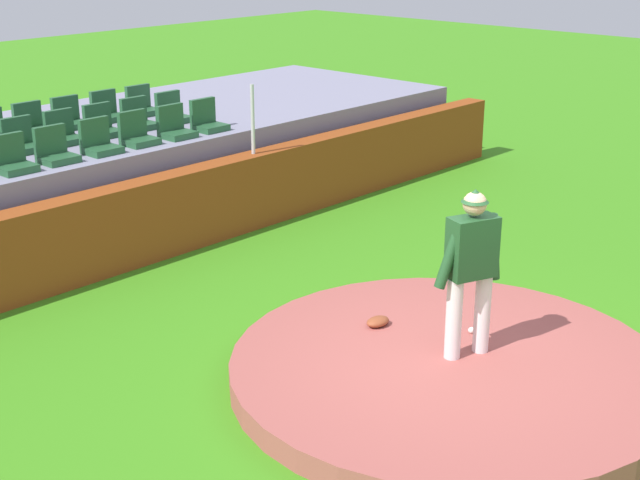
# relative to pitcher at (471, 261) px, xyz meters

# --- Properties ---
(ground_plane) EXTENTS (60.00, 60.00, 0.00)m
(ground_plane) POSITION_rel_pitcher_xyz_m (-0.24, 0.05, -1.32)
(ground_plane) COLOR #3C8A19
(pitchers_mound) EXTENTS (4.68, 4.68, 0.25)m
(pitchers_mound) POSITION_rel_pitcher_xyz_m (-0.24, 0.05, -1.20)
(pitchers_mound) COLOR #A35049
(pitchers_mound) RESTS_ON ground_plane
(pitcher) EXTENTS (0.79, 0.43, 1.85)m
(pitcher) POSITION_rel_pitcher_xyz_m (0.00, 0.00, 0.00)
(pitcher) COLOR silver
(pitcher) RESTS_ON pitchers_mound
(baseball) EXTENTS (0.07, 0.07, 0.07)m
(baseball) POSITION_rel_pitcher_xyz_m (0.47, 0.25, -1.03)
(baseball) COLOR white
(baseball) RESTS_ON pitchers_mound
(fielding_glove) EXTENTS (0.32, 0.24, 0.11)m
(fielding_glove) POSITION_rel_pitcher_xyz_m (-0.10, 1.15, -1.02)
(fielding_glove) COLOR brown
(fielding_glove) RESTS_ON pitchers_mound
(brick_barrier) EXTENTS (17.00, 0.40, 1.19)m
(brick_barrier) POSITION_rel_pitcher_xyz_m (-0.24, 5.40, -0.73)
(brick_barrier) COLOR #8E3E16
(brick_barrier) RESTS_ON ground_plane
(fence_post_right) EXTENTS (0.06, 0.06, 1.10)m
(fence_post_right) POSITION_rel_pitcher_xyz_m (1.97, 5.40, 0.41)
(fence_post_right) COLOR silver
(fence_post_right) RESTS_ON brick_barrier
(bleacher_platform) EXTENTS (16.01, 4.36, 1.45)m
(bleacher_platform) POSITION_rel_pitcher_xyz_m (-0.24, 7.98, -0.60)
(bleacher_platform) COLOR gray
(bleacher_platform) RESTS_ON ground_plane
(stadium_chair_1) EXTENTS (0.48, 0.44, 0.50)m
(stadium_chair_1) POSITION_rel_pitcher_xyz_m (-1.62, 6.30, 0.28)
(stadium_chair_1) COLOR #255631
(stadium_chair_1) RESTS_ON bleacher_platform
(stadium_chair_2) EXTENTS (0.48, 0.44, 0.50)m
(stadium_chair_2) POSITION_rel_pitcher_xyz_m (-0.95, 6.33, 0.28)
(stadium_chair_2) COLOR #255631
(stadium_chair_2) RESTS_ON bleacher_platform
(stadium_chair_3) EXTENTS (0.48, 0.44, 0.50)m
(stadium_chair_3) POSITION_rel_pitcher_xyz_m (-0.23, 6.32, 0.28)
(stadium_chair_3) COLOR #255631
(stadium_chair_3) RESTS_ON bleacher_platform
(stadium_chair_4) EXTENTS (0.48, 0.44, 0.50)m
(stadium_chair_4) POSITION_rel_pitcher_xyz_m (0.47, 6.35, 0.28)
(stadium_chair_4) COLOR #255631
(stadium_chair_4) RESTS_ON bleacher_platform
(stadium_chair_5) EXTENTS (0.48, 0.44, 0.50)m
(stadium_chair_5) POSITION_rel_pitcher_xyz_m (1.15, 6.31, 0.28)
(stadium_chair_5) COLOR #255631
(stadium_chair_5) RESTS_ON bleacher_platform
(stadium_chair_6) EXTENTS (0.48, 0.44, 0.50)m
(stadium_chair_6) POSITION_rel_pitcher_xyz_m (1.83, 6.32, 0.28)
(stadium_chair_6) COLOR #255631
(stadium_chair_6) RESTS_ON bleacher_platform
(stadium_chair_9) EXTENTS (0.48, 0.44, 0.50)m
(stadium_chair_9) POSITION_rel_pitcher_xyz_m (-0.97, 7.22, 0.28)
(stadium_chair_9) COLOR #255631
(stadium_chair_9) RESTS_ON bleacher_platform
(stadium_chair_10) EXTENTS (0.48, 0.44, 0.50)m
(stadium_chair_10) POSITION_rel_pitcher_xyz_m (-0.25, 7.24, 0.28)
(stadium_chair_10) COLOR #255631
(stadium_chair_10) RESTS_ON bleacher_platform
(stadium_chair_11) EXTENTS (0.48, 0.44, 0.50)m
(stadium_chair_11) POSITION_rel_pitcher_xyz_m (0.43, 7.23, 0.28)
(stadium_chair_11) COLOR #255631
(stadium_chair_11) RESTS_ON bleacher_platform
(stadium_chair_12) EXTENTS (0.48, 0.44, 0.50)m
(stadium_chair_12) POSITION_rel_pitcher_xyz_m (1.14, 7.24, 0.28)
(stadium_chair_12) COLOR #255631
(stadium_chair_12) RESTS_ON bleacher_platform
(stadium_chair_13) EXTENTS (0.48, 0.44, 0.50)m
(stadium_chair_13) POSITION_rel_pitcher_xyz_m (1.85, 7.25, 0.28)
(stadium_chair_13) COLOR #255631
(stadium_chair_13) RESTS_ON bleacher_platform
(stadium_chair_17) EXTENTS (0.48, 0.44, 0.50)m
(stadium_chair_17) POSITION_rel_pitcher_xyz_m (-0.25, 8.14, 0.28)
(stadium_chair_17) COLOR #255631
(stadium_chair_17) RESTS_ON bleacher_platform
(stadium_chair_18) EXTENTS (0.48, 0.44, 0.50)m
(stadium_chair_18) POSITION_rel_pitcher_xyz_m (0.43, 8.14, 0.28)
(stadium_chair_18) COLOR #255631
(stadium_chair_18) RESTS_ON bleacher_platform
(stadium_chair_19) EXTENTS (0.48, 0.44, 0.50)m
(stadium_chair_19) POSITION_rel_pitcher_xyz_m (1.18, 8.15, 0.28)
(stadium_chair_19) COLOR #255631
(stadium_chair_19) RESTS_ON bleacher_platform
(stadium_chair_20) EXTENTS (0.48, 0.44, 0.50)m
(stadium_chair_20) POSITION_rel_pitcher_xyz_m (1.88, 8.13, 0.28)
(stadium_chair_20) COLOR #255631
(stadium_chair_20) RESTS_ON bleacher_platform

